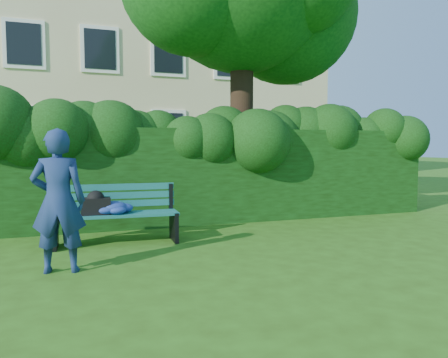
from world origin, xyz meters
name	(u,v)px	position (x,y,z in m)	size (l,w,h in m)	color
ground	(238,245)	(0.00, 0.00, 0.00)	(80.00, 80.00, 0.00)	#2B4D12
apartment_building	(121,42)	(0.00, 13.99, 6.00)	(16.00, 8.08, 12.00)	#CAB587
hedge	(196,176)	(0.00, 2.20, 0.90)	(10.00, 1.00, 1.80)	black
park_bench	(112,211)	(-1.75, 0.73, 0.50)	(1.86, 0.64, 0.89)	#0E463E
man_reading	(58,201)	(-2.47, -0.57, 0.84)	(0.61, 0.40, 1.68)	navy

